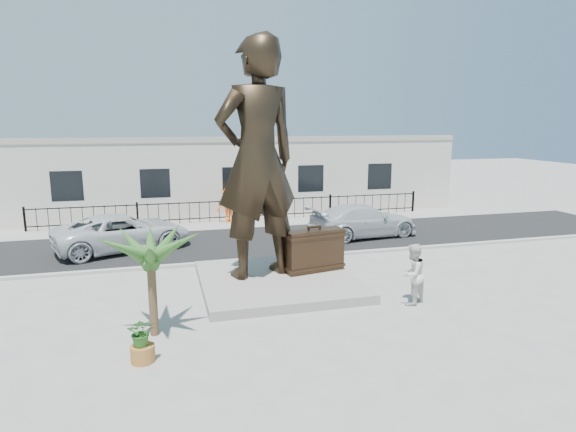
% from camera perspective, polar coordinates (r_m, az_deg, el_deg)
% --- Properties ---
extents(ground, '(100.00, 100.00, 0.00)m').
position_cam_1_polar(ground, '(15.48, 1.95, -9.77)').
color(ground, '#9E9991').
rests_on(ground, ground).
extents(street, '(40.00, 7.00, 0.01)m').
position_cam_1_polar(street, '(22.92, -3.90, -2.87)').
color(street, black).
rests_on(street, ground).
extents(curb, '(40.00, 0.25, 0.12)m').
position_cam_1_polar(curb, '(19.59, -1.90, -5.09)').
color(curb, '#A5A399').
rests_on(curb, ground).
extents(far_sidewalk, '(40.00, 2.50, 0.02)m').
position_cam_1_polar(far_sidewalk, '(26.75, -5.56, -0.86)').
color(far_sidewalk, '#9E9991').
rests_on(far_sidewalk, ground).
extents(plinth, '(5.20, 5.20, 0.30)m').
position_cam_1_polar(plinth, '(16.67, -1.23, -7.68)').
color(plinth, gray).
rests_on(plinth, ground).
extents(fence, '(22.00, 0.10, 1.20)m').
position_cam_1_polar(fence, '(27.42, -5.86, 0.68)').
color(fence, black).
rests_on(fence, ground).
extents(building, '(28.00, 7.00, 4.40)m').
position_cam_1_polar(building, '(31.30, -7.16, 4.89)').
color(building, silver).
rests_on(building, ground).
extents(statue, '(3.31, 2.61, 7.98)m').
position_cam_1_polar(statue, '(16.10, -3.71, 6.71)').
color(statue, black).
rests_on(statue, plinth).
extents(suitcase, '(2.20, 1.07, 1.49)m').
position_cam_1_polar(suitcase, '(17.09, 3.10, -4.09)').
color(suitcase, '#332215').
rests_on(suitcase, plinth).
extents(tourist, '(1.15, 1.08, 1.89)m').
position_cam_1_polar(tourist, '(15.25, 14.54, -6.69)').
color(tourist, silver).
rests_on(tourist, ground).
extents(car_white, '(6.25, 4.33, 1.59)m').
position_cam_1_polar(car_white, '(22.14, -19.00, -1.82)').
color(car_white, silver).
rests_on(car_white, street).
extents(car_silver, '(5.66, 2.85, 1.58)m').
position_cam_1_polar(car_silver, '(23.69, 8.90, -0.54)').
color(car_silver, silver).
rests_on(car_silver, street).
extents(worker, '(1.33, 0.83, 1.99)m').
position_cam_1_polar(worker, '(26.76, -7.04, 1.30)').
color(worker, '#FF530D').
rests_on(worker, far_sidewalk).
extents(palm_tree, '(1.80, 1.80, 3.20)m').
position_cam_1_polar(palm_tree, '(13.51, -15.50, -13.39)').
color(palm_tree, '#2A541E').
rests_on(palm_tree, ground).
extents(planter, '(0.56, 0.56, 0.40)m').
position_cam_1_polar(planter, '(12.14, -16.84, -15.34)').
color(planter, '#A5662B').
rests_on(planter, ground).
extents(shrub, '(0.65, 0.57, 0.69)m').
position_cam_1_polar(shrub, '(11.91, -16.99, -12.98)').
color(shrub, '#295E1E').
rests_on(shrub, planter).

